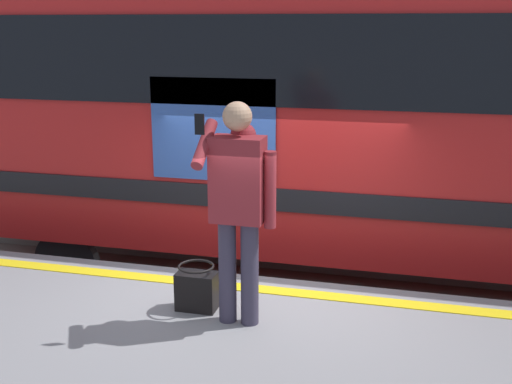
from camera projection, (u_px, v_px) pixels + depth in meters
The scene contains 7 objects.
ground_plane at pixel (261, 383), 6.22m from camera, with size 24.84×24.84×0.00m, color #4C4742.
safety_line at pixel (253, 288), 5.65m from camera, with size 15.83×0.16×0.01m, color yellow.
track_rail_near at pixel (292, 309), 7.66m from camera, with size 21.00×0.08×0.16m, color slate.
track_rail_far at pixel (311, 266), 9.01m from camera, with size 21.00×0.08×0.16m, color slate.
train_carriage at pixel (445, 96), 7.28m from camera, with size 13.42×2.94×4.17m.
passenger at pixel (239, 196), 4.77m from camera, with size 0.57×0.55×1.75m.
handbag at pixel (197, 289), 5.20m from camera, with size 0.33×0.30×0.39m.
Camera 1 is at (-1.31, 5.36, 3.43)m, focal length 44.27 mm.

